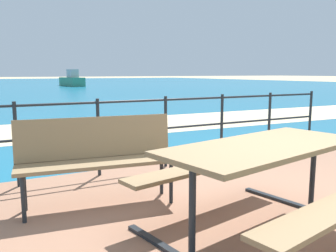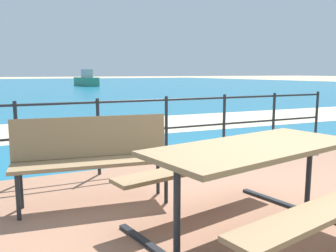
% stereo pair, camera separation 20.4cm
% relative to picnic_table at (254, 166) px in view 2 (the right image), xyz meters
% --- Properties ---
extents(ground_plane, '(240.00, 240.00, 0.00)m').
position_rel_picnic_table_xyz_m(ground_plane, '(0.28, -0.06, -0.65)').
color(ground_plane, tan).
extents(patio_paving, '(6.40, 5.20, 0.06)m').
position_rel_picnic_table_xyz_m(patio_paving, '(0.28, -0.06, -0.62)').
color(patio_paving, '#996B51').
rests_on(patio_paving, ground).
extents(sea_water, '(90.00, 90.00, 0.01)m').
position_rel_picnic_table_xyz_m(sea_water, '(0.28, 39.94, -0.65)').
color(sea_water, '#196B8E').
rests_on(sea_water, ground).
extents(beach_strip, '(54.06, 4.42, 0.01)m').
position_rel_picnic_table_xyz_m(beach_strip, '(0.28, 6.63, -0.65)').
color(beach_strip, beige).
rests_on(beach_strip, ground).
extents(picnic_table, '(2.09, 1.88, 0.77)m').
position_rel_picnic_table_xyz_m(picnic_table, '(0.00, 0.00, 0.00)').
color(picnic_table, '#8C704C').
rests_on(picnic_table, patio_paving).
extents(park_bench, '(1.62, 0.61, 0.89)m').
position_rel_picnic_table_xyz_m(park_bench, '(-1.00, 1.30, -0.05)').
color(park_bench, '#8C704C').
rests_on(park_bench, patio_paving).
extents(railing_fence, '(5.94, 0.04, 1.01)m').
position_rel_picnic_table_xyz_m(railing_fence, '(0.28, 2.30, 0.03)').
color(railing_fence, '#1E2328').
rests_on(railing_fence, patio_paving).
extents(boat_near, '(1.80, 4.88, 1.72)m').
position_rel_picnic_table_xyz_m(boat_near, '(6.15, 35.04, -0.07)').
color(boat_near, '#338466').
rests_on(boat_near, sea_water).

